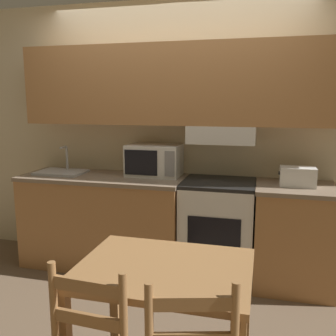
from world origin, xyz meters
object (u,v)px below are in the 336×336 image
toaster (298,177)px  dining_table (164,289)px  stove_range (218,229)px  microwave (154,160)px  sink_basin (61,171)px

toaster → dining_table: 1.72m
toaster → stove_range: bearing=178.0°
microwave → toaster: (1.30, -0.13, -0.07)m
stove_range → microwave: microwave is taller
microwave → sink_basin: size_ratio=1.10×
stove_range → sink_basin: bearing=-179.5°
microwave → sink_basin: (-0.93, -0.12, -0.13)m
sink_basin → dining_table: bearing=-46.0°
stove_range → toaster: (0.66, -0.02, 0.53)m
toaster → sink_basin: bearing=179.7°
sink_basin → dining_table: size_ratio=0.51×
microwave → toaster: bearing=-5.9°
stove_range → sink_basin: sink_basin is taller
microwave → sink_basin: microwave is taller
sink_basin → stove_range: bearing=0.5°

